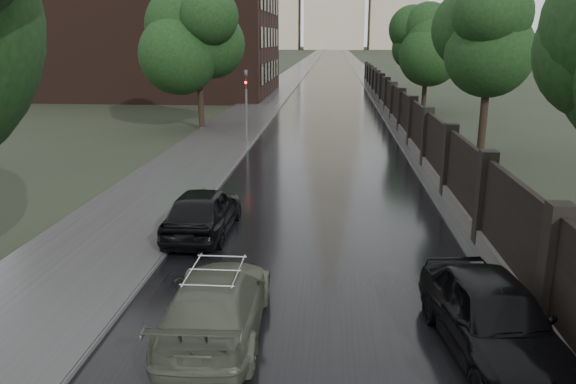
{
  "coord_description": "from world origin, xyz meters",
  "views": [
    {
      "loc": [
        0.37,
        -5.24,
        5.62
      ],
      "look_at": [
        -0.82,
        9.74,
        1.5
      ],
      "focal_mm": 35.0,
      "sensor_mm": 36.0,
      "label": 1
    }
  ],
  "objects_px": {
    "tree_left_far": "(198,45)",
    "hatchback_left": "(203,211)",
    "tree_right_b": "(489,53)",
    "traffic_light": "(246,100)",
    "car_right_near": "(493,317)",
    "tree_right_c": "(427,47)",
    "volga_sedan": "(216,304)"
  },
  "relations": [
    {
      "from": "tree_left_far",
      "to": "hatchback_left",
      "type": "distance_m",
      "value": 20.77
    },
    {
      "from": "tree_right_b",
      "to": "hatchback_left",
      "type": "bearing_deg",
      "value": -132.81
    },
    {
      "from": "tree_right_b",
      "to": "traffic_light",
      "type": "xyz_separation_m",
      "value": [
        -11.8,
        2.99,
        -2.55
      ]
    },
    {
      "from": "traffic_light",
      "to": "car_right_near",
      "type": "bearing_deg",
      "value": -69.78
    },
    {
      "from": "traffic_light",
      "to": "car_right_near",
      "type": "height_order",
      "value": "traffic_light"
    },
    {
      "from": "tree_right_b",
      "to": "tree_right_c",
      "type": "relative_size",
      "value": 1.0
    },
    {
      "from": "tree_right_c",
      "to": "car_right_near",
      "type": "height_order",
      "value": "tree_right_c"
    },
    {
      "from": "tree_right_c",
      "to": "car_right_near",
      "type": "relative_size",
      "value": 1.6
    },
    {
      "from": "tree_right_c",
      "to": "volga_sedan",
      "type": "height_order",
      "value": "tree_right_c"
    },
    {
      "from": "traffic_light",
      "to": "hatchback_left",
      "type": "bearing_deg",
      "value": -86.39
    },
    {
      "from": "tree_right_c",
      "to": "hatchback_left",
      "type": "height_order",
      "value": "tree_right_c"
    },
    {
      "from": "tree_right_c",
      "to": "volga_sedan",
      "type": "distance_m",
      "value": 36.93
    },
    {
      "from": "tree_left_far",
      "to": "traffic_light",
      "type": "xyz_separation_m",
      "value": [
        3.7,
        -5.01,
        -2.84
      ]
    },
    {
      "from": "volga_sedan",
      "to": "tree_right_c",
      "type": "bearing_deg",
      "value": -106.51
    },
    {
      "from": "tree_right_c",
      "to": "volga_sedan",
      "type": "relative_size",
      "value": 1.54
    },
    {
      "from": "traffic_light",
      "to": "car_right_near",
      "type": "distance_m",
      "value": 22.2
    },
    {
      "from": "tree_right_c",
      "to": "car_right_near",
      "type": "xyz_separation_m",
      "value": [
        -4.15,
        -35.78,
        -4.2
      ]
    },
    {
      "from": "tree_left_far",
      "to": "tree_right_b",
      "type": "distance_m",
      "value": 17.45
    },
    {
      "from": "tree_right_b",
      "to": "volga_sedan",
      "type": "height_order",
      "value": "tree_right_b"
    },
    {
      "from": "tree_right_b",
      "to": "tree_left_far",
      "type": "bearing_deg",
      "value": 152.7
    },
    {
      "from": "tree_right_c",
      "to": "hatchback_left",
      "type": "bearing_deg",
      "value": -110.08
    },
    {
      "from": "tree_right_b",
      "to": "volga_sedan",
      "type": "xyz_separation_m",
      "value": [
        -9.3,
        -17.48,
        -4.29
      ]
    },
    {
      "from": "tree_right_b",
      "to": "volga_sedan",
      "type": "bearing_deg",
      "value": -118.01
    },
    {
      "from": "car_right_near",
      "to": "traffic_light",
      "type": "bearing_deg",
      "value": 102.51
    },
    {
      "from": "tree_left_far",
      "to": "tree_right_b",
      "type": "relative_size",
      "value": 1.05
    },
    {
      "from": "volga_sedan",
      "to": "car_right_near",
      "type": "bearing_deg",
      "value": 174.9
    },
    {
      "from": "tree_left_far",
      "to": "car_right_near",
      "type": "height_order",
      "value": "tree_left_far"
    },
    {
      "from": "volga_sedan",
      "to": "tree_right_b",
      "type": "bearing_deg",
      "value": -119.83
    },
    {
      "from": "hatchback_left",
      "to": "car_right_near",
      "type": "bearing_deg",
      "value": 139.27
    },
    {
      "from": "tree_right_c",
      "to": "volga_sedan",
      "type": "xyz_separation_m",
      "value": [
        -9.3,
        -35.48,
        -4.29
      ]
    },
    {
      "from": "tree_right_b",
      "to": "hatchback_left",
      "type": "height_order",
      "value": "tree_right_b"
    },
    {
      "from": "volga_sedan",
      "to": "hatchback_left",
      "type": "height_order",
      "value": "hatchback_left"
    }
  ]
}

